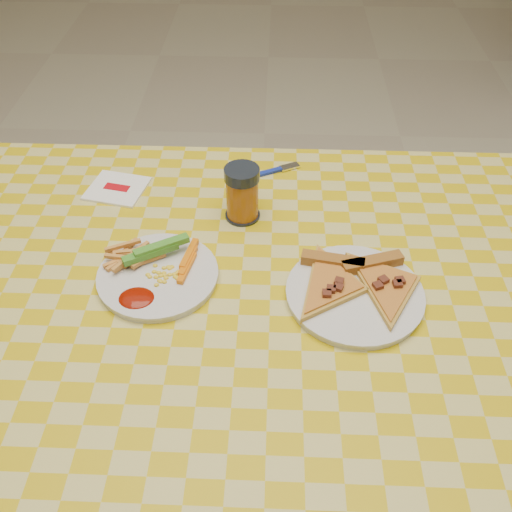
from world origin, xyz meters
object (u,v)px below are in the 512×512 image
(plate_right, at_px, (354,295))
(plate_left, at_px, (158,277))
(table, at_px, (242,312))
(drink_glass, at_px, (242,194))

(plate_right, bearing_deg, plate_left, 174.74)
(table, xyz_separation_m, plate_left, (-0.15, 0.01, 0.08))
(table, distance_m, plate_left, 0.17)
(plate_right, bearing_deg, drink_glass, 133.48)
(table, xyz_separation_m, plate_right, (0.19, -0.02, 0.08))
(plate_right, distance_m, drink_glass, 0.30)
(table, height_order, plate_right, plate_right)
(drink_glass, bearing_deg, plate_right, -46.52)
(plate_left, distance_m, drink_glass, 0.23)
(table, height_order, plate_left, plate_left)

